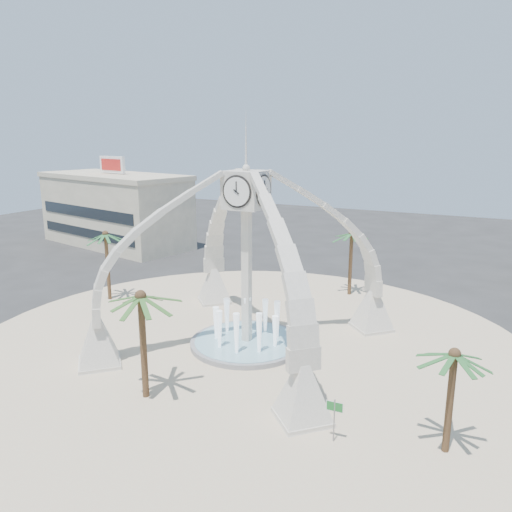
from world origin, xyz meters
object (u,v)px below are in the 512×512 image
at_px(palm_north, 352,234).
at_px(palm_west, 105,235).
at_px(street_sign, 334,412).
at_px(palm_south, 141,298).
at_px(fountain, 247,342).
at_px(palm_east, 455,355).
at_px(clock_tower, 247,257).

bearing_deg(palm_north, palm_west, -149.24).
bearing_deg(street_sign, palm_south, -179.34).
bearing_deg(fountain, street_sign, -41.82).
bearing_deg(palm_east, fountain, 155.16).
distance_m(fountain, palm_east, 16.19).
bearing_deg(palm_west, palm_north, 30.76).
relative_size(palm_west, palm_north, 1.03).
bearing_deg(street_sign, palm_north, 101.78).
xyz_separation_m(palm_south, street_sign, (10.90, 0.74, -4.33)).
distance_m(palm_west, street_sign, 28.00).
xyz_separation_m(palm_west, street_sign, (25.12, -11.58, -4.35)).
bearing_deg(palm_north, clock_tower, -101.59).
bearing_deg(street_sign, palm_east, 15.38).
distance_m(clock_tower, palm_west, 16.34).
distance_m(fountain, palm_south, 10.72).
relative_size(palm_west, street_sign, 2.96).
bearing_deg(palm_west, fountain, -11.99).
height_order(clock_tower, palm_west, clock_tower).
height_order(clock_tower, palm_north, clock_tower).
bearing_deg(palm_east, palm_west, 161.75).
relative_size(clock_tower, palm_west, 2.66).
distance_m(clock_tower, street_sign, 13.20).
xyz_separation_m(palm_north, street_sign, (6.13, -22.88, -4.14)).
bearing_deg(fountain, palm_south, -101.09).
height_order(clock_tower, palm_east, clock_tower).
height_order(fountain, palm_south, palm_south).
xyz_separation_m(fountain, palm_east, (14.08, -6.52, 4.62)).
bearing_deg(palm_north, palm_east, -62.44).
xyz_separation_m(palm_east, street_sign, (-4.94, -1.66, -3.28)).
distance_m(palm_east, palm_south, 16.05).
height_order(fountain, street_sign, fountain).
bearing_deg(palm_south, palm_north, 78.60).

